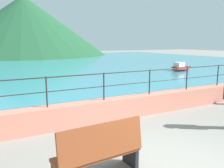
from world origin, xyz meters
TOP-DOWN VIEW (x-y plane):
  - ground_plane at (0.00, 0.00)m, footprint 120.00×120.00m
  - promenade_wall at (0.00, 3.20)m, footprint 20.00×0.56m
  - railing at (0.00, 3.20)m, footprint 18.44×0.04m
  - lake_water at (0.00, 25.84)m, footprint 64.00×44.32m
  - hill_main at (3.71, 45.76)m, footprint 31.52×31.52m
  - bench_main at (-1.57, 0.20)m, footprint 1.73×0.66m
  - boat_0 at (11.85, 11.87)m, footprint 2.39×1.18m

SIDE VIEW (x-z plane):
  - ground_plane at x=0.00m, z-range 0.00..0.00m
  - lake_water at x=0.00m, z-range 0.00..0.06m
  - boat_0 at x=11.85m, z-range -0.05..0.71m
  - promenade_wall at x=0.00m, z-range 0.00..0.70m
  - bench_main at x=-1.57m, z-range -0.01..1.12m
  - railing at x=0.00m, z-range 0.87..1.77m
  - hill_main at x=3.71m, z-range 0.00..11.40m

